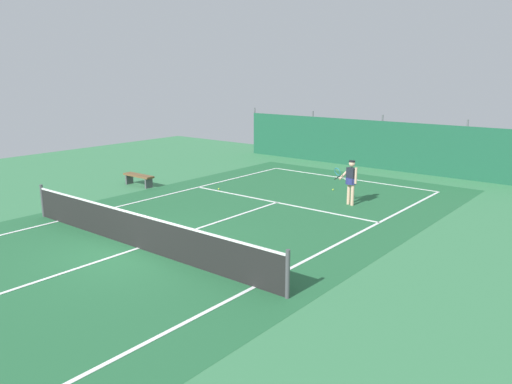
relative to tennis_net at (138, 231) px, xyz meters
name	(u,v)px	position (x,y,z in m)	size (l,w,h in m)	color
ground_plane	(139,248)	(0.00, 0.00, -0.51)	(36.00, 36.00, 0.00)	#387A4C
court_surface	(139,248)	(0.00, 0.00, -0.51)	(11.02, 26.60, 0.01)	#236038
tennis_net	(138,231)	(0.00, 0.00, 0.00)	(10.12, 0.10, 1.10)	black
back_fence	(384,155)	(0.00, 15.56, 0.16)	(16.30, 0.98, 2.70)	#195138
tennis_player	(351,179)	(2.27, 7.83, 0.45)	(0.83, 0.67, 1.64)	#D8AD8C
tennis_ball_near_player	(219,189)	(-3.15, 6.62, -0.48)	(0.07, 0.07, 0.07)	#CCDB33
tennis_ball_midcourt	(333,190)	(0.60, 9.47, -0.48)	(0.07, 0.07, 0.07)	#CCDB33
courtside_bench	(139,177)	(-6.31, 5.01, -0.14)	(1.60, 0.40, 0.49)	brown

